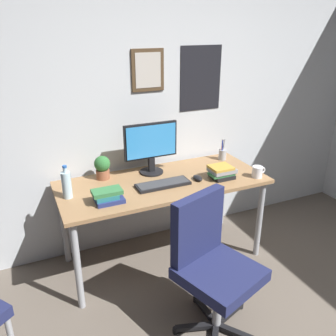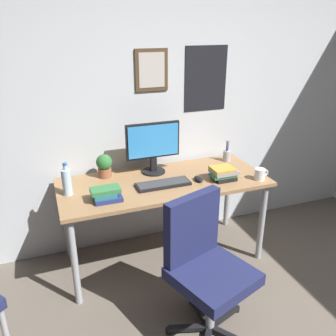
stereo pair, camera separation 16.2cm
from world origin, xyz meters
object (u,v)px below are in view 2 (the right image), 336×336
Objects in this scene: computer_mouse at (199,179)px; water_bottle at (67,182)px; monitor at (153,146)px; office_chair at (204,261)px; book_stack_left at (106,194)px; potted_plant at (104,165)px; pen_cup at (227,155)px; keyboard at (163,184)px; coffee_mug_near at (260,174)px; book_stack_right at (223,173)px.

computer_mouse is 1.03m from water_bottle.
monitor reaches higher than computer_mouse.
office_chair is 0.84m from book_stack_left.
water_bottle is (-1.02, 0.11, 0.09)m from computer_mouse.
pen_cup is at bearing -1.43° from potted_plant.
water_bottle is 0.32m from book_stack_left.
potted_plant is (-0.41, 0.05, -0.13)m from monitor.
keyboard is at bearing -7.76° from water_bottle.
office_chair is 4.75× the size of pen_cup.
office_chair is 0.75m from keyboard.
office_chair is 1.17m from potted_plant.
pen_cup is at bearing 95.59° from coffee_mug_near.
monitor is at bearing -178.49° from pen_cup.
coffee_mug_near is (0.76, 0.55, 0.27)m from office_chair.
office_chair is 0.86m from book_stack_right.
pen_cup is at bearing 57.06° from book_stack_right.
office_chair is 0.97m from coffee_mug_near.
keyboard is at bearing 176.70° from computer_mouse.
computer_mouse is 0.78m from potted_plant.
potted_plant is (-0.42, 1.05, 0.33)m from office_chair.
office_chair is 3.76× the size of water_bottle.
office_chair is 1.15m from water_bottle.
keyboard is at bearing -92.70° from monitor.
book_stack_left is (-0.49, 0.63, 0.27)m from office_chair.
coffee_mug_near is 1.25m from book_stack_left.
coffee_mug_near is 0.64× the size of potted_plant.
computer_mouse is (0.28, 0.70, 0.24)m from office_chair.
water_bottle is 2.03× the size of coffee_mug_near.
coffee_mug_near is (0.48, -0.15, 0.03)m from computer_mouse.
book_stack_right is (0.48, 0.66, 0.27)m from office_chair.
keyboard is 2.15× the size of pen_cup.
potted_plant is at bearing 173.43° from monitor.
coffee_mug_near is at bearing -17.22° from computer_mouse.
book_stack_left reaches higher than keyboard.
office_chair reaches higher than book_stack_right.
monitor reaches higher than keyboard.
keyboard is 0.79m from pen_cup.
monitor is 0.74m from pen_cup.
monitor is 2.36× the size of potted_plant.
office_chair is at bearing -47.78° from water_bottle.
potted_plant reaches higher than book_stack_left.
keyboard is 0.52m from potted_plant.
pen_cup is at bearing 36.32° from computer_mouse.
book_stack_right is (0.90, -0.39, -0.05)m from potted_plant.
water_bottle is at bearing 144.01° from book_stack_left.
keyboard is 0.80m from coffee_mug_near.
monitor reaches higher than water_bottle.
water_bottle is (-0.73, -0.18, -0.13)m from monitor.
coffee_mug_near is 0.58× the size of book_stack_right.
water_bottle is at bearing 172.78° from book_stack_right.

